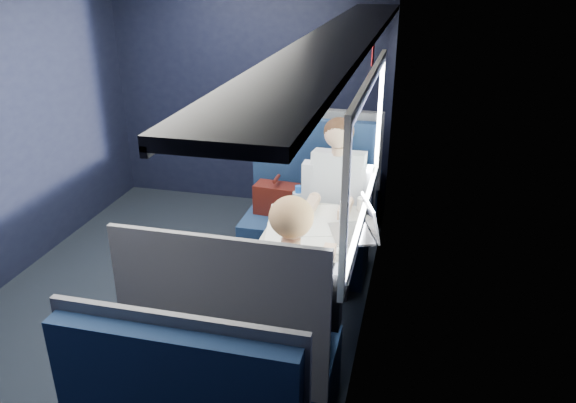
% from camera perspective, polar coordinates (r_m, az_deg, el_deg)
% --- Properties ---
extents(ground, '(2.80, 4.20, 0.01)m').
position_cam_1_polar(ground, '(4.31, -11.92, -10.57)').
color(ground, black).
extents(room_shell, '(3.00, 4.40, 2.40)m').
position_cam_1_polar(room_shell, '(3.69, -13.51, 8.82)').
color(room_shell, black).
rests_on(room_shell, ground).
extents(table, '(0.62, 1.00, 0.74)m').
position_cam_1_polar(table, '(3.67, 2.02, -4.30)').
color(table, '#54565E').
rests_on(table, ground).
extents(seat_bay_near, '(1.04, 0.62, 1.26)m').
position_cam_1_polar(seat_bay_near, '(4.58, 1.83, -1.72)').
color(seat_bay_near, '#0C1B38').
rests_on(seat_bay_near, ground).
extents(seat_bay_far, '(1.04, 0.62, 1.26)m').
position_cam_1_polar(seat_bay_far, '(3.14, -4.83, -15.28)').
color(seat_bay_far, '#0C1B38').
rests_on(seat_bay_far, ground).
extents(seat_row_front, '(1.04, 0.51, 1.16)m').
position_cam_1_polar(seat_row_front, '(5.41, 3.98, 2.21)').
color(seat_row_front, '#0C1B38').
rests_on(seat_row_front, ground).
extents(man, '(0.53, 0.56, 1.32)m').
position_cam_1_polar(man, '(4.26, 4.84, 0.55)').
color(man, black).
rests_on(man, ground).
extents(woman, '(0.53, 0.56, 1.32)m').
position_cam_1_polar(woman, '(3.02, 0.53, -9.46)').
color(woman, black).
rests_on(woman, ground).
extents(papers, '(0.62, 0.80, 0.01)m').
position_cam_1_polar(papers, '(3.71, 1.73, -2.60)').
color(papers, white).
rests_on(papers, table).
extents(laptop, '(0.35, 0.39, 0.25)m').
position_cam_1_polar(laptop, '(3.59, 7.33, -2.51)').
color(laptop, silver).
rests_on(laptop, table).
extents(bottle_small, '(0.06, 0.06, 0.20)m').
position_cam_1_polar(bottle_small, '(3.73, 5.69, -1.08)').
color(bottle_small, silver).
rests_on(bottle_small, table).
extents(cup, '(0.07, 0.07, 0.09)m').
position_cam_1_polar(cup, '(3.97, 7.56, -0.28)').
color(cup, white).
rests_on(cup, table).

